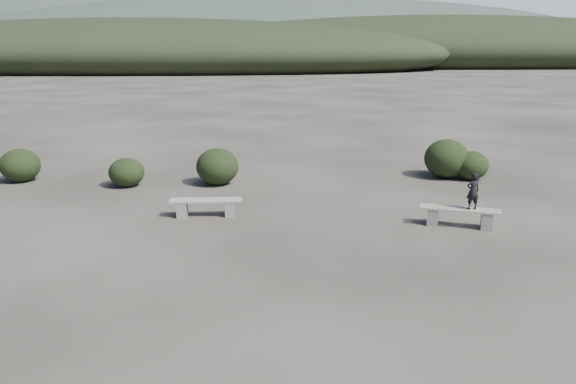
{
  "coord_description": "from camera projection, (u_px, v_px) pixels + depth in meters",
  "views": [
    {
      "loc": [
        -0.38,
        -9.56,
        4.58
      ],
      "look_at": [
        -0.11,
        3.5,
        1.1
      ],
      "focal_mm": 35.0,
      "sensor_mm": 36.0,
      "label": 1
    }
  ],
  "objects": [
    {
      "name": "ground",
      "position": [
        298.0,
        298.0,
        10.42
      ],
      "size": [
        1200.0,
        1200.0,
        0.0
      ],
      "primitive_type": "plane",
      "color": "#28241F",
      "rests_on": "ground"
    },
    {
      "name": "bench_left",
      "position": [
        206.0,
        206.0,
        15.21
      ],
      "size": [
        1.96,
        0.47,
        0.49
      ],
      "rotation": [
        0.0,
        0.0,
        0.03
      ],
      "color": "slate",
      "rests_on": "ground"
    },
    {
      "name": "bench_right",
      "position": [
        460.0,
        216.0,
        14.35
      ],
      "size": [
        2.02,
        1.0,
        0.5
      ],
      "rotation": [
        0.0,
        0.0,
        -0.31
      ],
      "color": "slate",
      "rests_on": "ground"
    },
    {
      "name": "seated_person",
      "position": [
        473.0,
        191.0,
        14.1
      ],
      "size": [
        0.38,
        0.28,
        0.94
      ],
      "primitive_type": "imported",
      "rotation": [
        0.0,
        0.0,
        3.32
      ],
      "color": "black",
      "rests_on": "bench_right"
    },
    {
      "name": "shrub_a",
      "position": [
        127.0,
        172.0,
        18.38
      ],
      "size": [
        1.15,
        1.15,
        0.94
      ],
      "primitive_type": "ellipsoid",
      "color": "black",
      "rests_on": "ground"
    },
    {
      "name": "shrub_b",
      "position": [
        217.0,
        166.0,
        18.62
      ],
      "size": [
        1.41,
        1.41,
        1.21
      ],
      "primitive_type": "ellipsoid",
      "color": "black",
      "rests_on": "ground"
    },
    {
      "name": "shrub_d",
      "position": [
        447.0,
        159.0,
        19.55
      ],
      "size": [
        1.54,
        1.54,
        1.35
      ],
      "primitive_type": "ellipsoid",
      "color": "black",
      "rests_on": "ground"
    },
    {
      "name": "shrub_e",
      "position": [
        471.0,
        165.0,
        19.32
      ],
      "size": [
        1.19,
        1.19,
        0.99
      ],
      "primitive_type": "ellipsoid",
      "color": "black",
      "rests_on": "ground"
    },
    {
      "name": "shrub_f",
      "position": [
        20.0,
        165.0,
        19.03
      ],
      "size": [
        1.32,
        1.32,
        1.12
      ],
      "primitive_type": "ellipsoid",
      "color": "black",
      "rests_on": "ground"
    },
    {
      "name": "mountain_ridges",
      "position": [
        264.0,
        32.0,
        335.05
      ],
      "size": [
        500.0,
        400.0,
        56.0
      ],
      "color": "black",
      "rests_on": "ground"
    }
  ]
}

